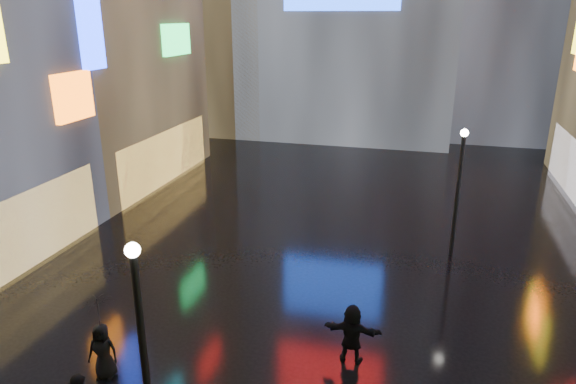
% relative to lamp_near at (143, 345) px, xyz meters
% --- Properties ---
extents(ground, '(140.00, 140.00, 0.00)m').
position_rel_lamp_near_xyz_m(ground, '(1.92, 12.14, -2.94)').
color(ground, black).
rests_on(ground, ground).
extents(lamp_near, '(0.30, 0.30, 5.20)m').
position_rel_lamp_near_xyz_m(lamp_near, '(0.00, 0.00, 0.00)').
color(lamp_near, black).
rests_on(lamp_near, ground).
extents(lamp_far, '(0.30, 0.30, 5.20)m').
position_rel_lamp_near_xyz_m(lamp_far, '(6.58, 12.28, 0.00)').
color(lamp_far, black).
rests_on(lamp_far, ground).
extents(pedestrian_4, '(0.88, 0.67, 1.60)m').
position_rel_lamp_near_xyz_m(pedestrian_4, '(-2.63, 2.10, -2.14)').
color(pedestrian_4, black).
rests_on(pedestrian_4, ground).
extents(pedestrian_5, '(1.63, 0.53, 1.76)m').
position_rel_lamp_near_xyz_m(pedestrian_5, '(3.66, 4.48, -2.07)').
color(pedestrian_5, black).
rests_on(pedestrian_5, ground).
extents(umbrella_2, '(1.24, 1.24, 0.81)m').
position_rel_lamp_near_xyz_m(umbrella_2, '(-2.63, 2.10, -0.94)').
color(umbrella_2, black).
rests_on(umbrella_2, pedestrian_4).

